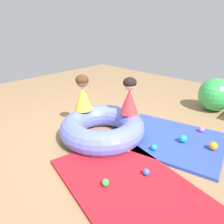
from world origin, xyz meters
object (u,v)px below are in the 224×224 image
Objects in this scene: inflatable_cushion at (102,128)px; child_in_yellow at (83,93)px; play_ball_pink at (202,129)px; play_ball_green at (105,183)px; play_ball_blue at (146,172)px; play_ball_teal_second at (183,139)px; play_ball_yellow at (127,149)px; play_ball_red at (142,123)px; play_ball_orange at (213,146)px; exercise_ball_large at (215,95)px; child_in_red at (129,96)px; play_ball_teal at (154,147)px.

child_in_yellow is at bearing 179.21° from inflatable_cushion.
play_ball_green is at bearing -97.77° from play_ball_pink.
play_ball_blue is 0.68× the size of play_ball_teal_second.
inflatable_cushion is at bearing -132.27° from play_ball_pink.
play_ball_green is at bearing -42.58° from inflatable_cushion.
child_in_yellow is 1.08m from play_ball_yellow.
play_ball_pink is 0.89m from play_ball_red.
play_ball_orange is (1.72, 0.72, -0.50)m from child_in_yellow.
play_ball_teal_second reaches higher than play_ball_pink.
inflatable_cushion reaches higher than play_ball_orange.
play_ball_pink is 1.08× the size of play_ball_green.
inflatable_cushion is 14.60× the size of play_ball_pink.
exercise_ball_large is at bearing 37.91° from child_in_yellow.
play_ball_yellow reaches higher than play_ball_red.
child_in_red is 6.53× the size of play_ball_yellow.
play_ball_yellow is 0.66m from play_ball_green.
child_in_yellow reaches higher than play_ball_green.
play_ball_orange reaches higher than play_ball_teal.
inflatable_cushion is 1.96× the size of exercise_ball_large.
child_in_red reaches higher than play_ball_orange.
play_ball_green is (0.76, -0.70, -0.09)m from inflatable_cushion.
play_ball_orange is 1.09m from play_ball_red.
play_ball_yellow is at bearing -130.22° from play_ball_teal.
play_ball_teal is 0.13× the size of exercise_ball_large.
exercise_ball_large is (-0.23, 1.09, 0.23)m from play_ball_pink.
child_in_yellow is at bearing -133.51° from play_ball_red.
play_ball_yellow is at bearing -119.77° from play_ball_teal_second.
inflatable_cushion is at bearing -165.98° from play_ball_teal.
child_in_yellow is 4.90× the size of play_ball_teal_second.
inflatable_cushion is 2.26× the size of child_in_yellow.
play_ball_teal is 1.00× the size of play_ball_pink.
child_in_red is 0.86× the size of exercise_ball_large.
play_ball_teal is at bearing -14.62° from child_in_yellow.
play_ball_blue reaches higher than play_ball_red.
child_in_yellow is 6.57× the size of play_ball_yellow.
play_ball_pink is 0.13× the size of exercise_ball_large.
play_ball_blue is at bearing -85.68° from exercise_ball_large.
play_ball_red is at bearing 78.30° from child_in_red.
play_ball_teal_second is at bearing 15.50° from child_in_red.
inflatable_cushion reaches higher than play_ball_teal_second.
play_ball_pink is (1.00, 1.10, -0.09)m from inflatable_cushion.
inflatable_cushion is 1.13m from play_ball_teal_second.
play_ball_red is at bearing 127.98° from play_ball_blue.
play_ball_green is 2.90m from exercise_ball_large.
child_in_red is 0.99× the size of child_in_yellow.
child_in_yellow is 1.46m from play_ball_green.
exercise_ball_large is at bearing 89.61° from play_ball_green.
play_ball_teal_second is 1.59m from exercise_ball_large.
play_ball_orange is at bearing 14.39° from child_in_red.
inflatable_cushion is at bearing 137.42° from play_ball_green.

